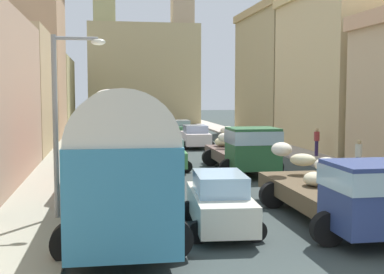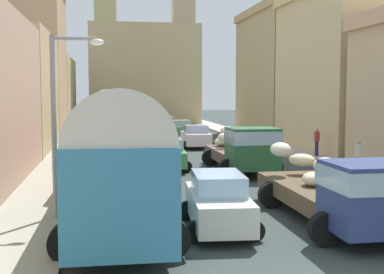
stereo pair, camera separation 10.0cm
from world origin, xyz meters
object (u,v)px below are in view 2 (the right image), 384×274
object	(u,v)px
cargo_truck_0	(342,190)
car_2	(166,123)
parked_bus_0	(118,154)
parked_bus_1	(113,130)
streetlamp_near	(61,110)
car_3	(218,202)
car_0	(196,136)
parked_bus_3	(110,113)
pedestrian_0	(358,155)
cargo_truck_1	(244,148)
parked_bus_2	(111,119)
pedestrian_2	(317,141)
car_1	(181,128)
car_5	(141,132)
car_4	(169,154)

from	to	relation	value
cargo_truck_0	car_2	bearing A→B (deg)	90.83
parked_bus_0	parked_bus_1	bearing A→B (deg)	90.00
parked_bus_1	streetlamp_near	xyz separation A→B (m)	(-1.67, -7.63, 1.18)
car_2	car_3	bearing A→B (deg)	-94.47
car_0	car_2	size ratio (longest dim) A/B	0.90
parked_bus_3	pedestrian_0	bearing A→B (deg)	-59.32
cargo_truck_1	car_3	size ratio (longest dim) A/B	1.66
car_0	pedestrian_0	bearing A→B (deg)	-68.54
parked_bus_2	pedestrian_0	bearing A→B (deg)	-41.97
car_2	car_3	xyz separation A→B (m)	(-3.01, -38.51, 0.06)
parked_bus_3	cargo_truck_1	world-z (taller)	parked_bus_3
pedestrian_2	streetlamp_near	xyz separation A→B (m)	(-13.97, -13.14, 2.41)
cargo_truck_0	car_0	xyz separation A→B (m)	(-0.35, 22.45, -0.36)
parked_bus_1	car_0	xyz separation A→B (m)	(6.06, 12.43, -1.46)
parked_bus_0	pedestrian_0	bearing A→B (deg)	33.90
car_1	parked_bus_1	bearing A→B (deg)	-106.38
pedestrian_2	car_5	bearing A→B (deg)	129.15
parked_bus_2	car_0	xyz separation A→B (m)	(6.06, 3.43, -1.52)
car_2	streetlamp_near	bearing A→B (deg)	-101.58
cargo_truck_1	car_3	xyz separation A→B (m)	(-3.53, -10.04, -0.41)
parked_bus_2	car_5	distance (m)	9.08
pedestrian_0	streetlamp_near	world-z (taller)	streetlamp_near
car_3	pedestrian_0	world-z (taller)	pedestrian_0
streetlamp_near	pedestrian_0	bearing A→B (deg)	25.73
parked_bus_3	parked_bus_2	bearing A→B (deg)	-90.00
car_3	car_4	bearing A→B (deg)	89.80
car_0	pedestrian_0	distance (m)	14.75
parked_bus_2	car_0	bearing A→B (deg)	29.50
parked_bus_2	car_2	bearing A→B (deg)	73.74
pedestrian_0	streetlamp_near	size ratio (longest dim) A/B	0.31
parked_bus_2	car_1	xyz separation A→B (m)	(6.33, 12.53, -1.57)
pedestrian_0	car_2	bearing A→B (deg)	100.47
car_4	parked_bus_1	bearing A→B (deg)	-138.90
parked_bus_0	car_1	distance (m)	31.21
cargo_truck_1	pedestrian_0	size ratio (longest dim) A/B	3.87
car_0	car_2	distance (m)	16.61
car_3	parked_bus_0	bearing A→B (deg)	170.59
cargo_truck_0	pedestrian_0	world-z (taller)	cargo_truck_0
parked_bus_1	cargo_truck_1	distance (m)	6.48
car_1	streetlamp_near	xyz separation A→B (m)	(-7.99, -29.15, 2.70)
parked_bus_3	pedestrian_2	bearing A→B (deg)	-45.42
parked_bus_0	pedestrian_0	world-z (taller)	parked_bus_0
cargo_truck_0	cargo_truck_1	world-z (taller)	cargo_truck_1
parked_bus_2	car_5	xyz separation A→B (m)	(2.46, 8.60, -1.51)
car_0	car_3	distance (m)	22.13
car_5	car_3	bearing A→B (deg)	-89.20
car_1	pedestrian_0	size ratio (longest dim) A/B	2.05
cargo_truck_1	streetlamp_near	size ratio (longest dim) A/B	1.19
cargo_truck_1	car_2	xyz separation A→B (m)	(-0.52, 28.47, -0.47)
car_5	pedestrian_0	bearing A→B (deg)	-64.56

